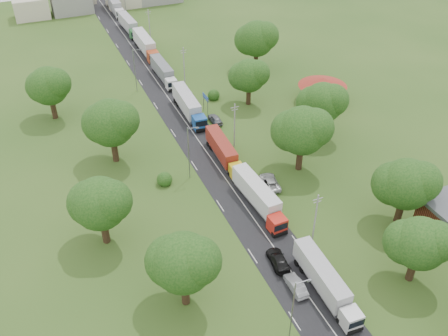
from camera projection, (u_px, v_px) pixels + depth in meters
ground at (257, 223)px, 76.26m from camera, size 260.00×260.00×0.00m
road at (209, 155)px, 91.21m from camera, size 8.00×200.00×0.04m
info_sign at (205, 100)px, 102.31m from camera, size 0.12×3.10×4.10m
pole_1 at (315, 219)px, 70.03m from camera, size 1.60×0.24×9.00m
pole_2 at (235, 125)px, 90.96m from camera, size 1.60×0.24×9.00m
pole_3 at (184, 66)px, 111.88m from camera, size 1.60×0.24×9.00m
pole_4 at (149, 25)px, 132.81m from camera, size 1.60×0.24×9.00m
lamp_0 at (294, 309)px, 56.38m from camera, size 2.03×0.22×10.00m
lamp_1 at (189, 150)px, 82.54m from camera, size 2.03×0.22×10.00m
lamp_2 at (135, 68)px, 108.70m from camera, size 2.03×0.22×10.00m
tree_2 at (419, 243)px, 63.48m from camera, size 8.00×8.00×10.10m
tree_3 at (406, 184)px, 72.50m from camera, size 8.80×8.80×11.07m
tree_4 at (302, 130)px, 83.38m from camera, size 9.60×9.60×12.05m
tree_5 at (322, 102)px, 92.56m from camera, size 8.80×8.80×11.07m
tree_6 at (249, 75)px, 103.41m from camera, size 8.00×8.00×10.10m
tree_7 at (256, 38)px, 116.75m from camera, size 9.60×9.60×12.05m
tree_10 at (183, 262)px, 59.94m from camera, size 8.80×8.80×11.07m
tree_11 at (99, 203)px, 68.94m from camera, size 8.80×8.80×11.07m
tree_12 at (110, 122)px, 85.42m from camera, size 9.60×9.60×12.05m
tree_13 at (48, 86)px, 98.20m from camera, size 8.80×8.80×11.07m
house_cream at (323, 86)px, 106.04m from camera, size 10.08×10.08×5.80m
truck_0 at (325, 281)px, 64.28m from camera, size 2.78×13.83×3.83m
truck_1 at (259, 197)px, 78.12m from camera, size 3.16×14.49×4.00m
truck_2 at (223, 151)px, 88.88m from camera, size 2.82×13.57×3.75m
truck_3 at (188, 105)px, 102.13m from camera, size 3.04×15.15×4.19m
truck_4 at (163, 71)px, 115.78m from camera, size 2.49×13.77×3.82m
truck_5 at (145, 44)px, 128.18m from camera, size 2.73×15.77×4.37m
truck_6 at (129, 25)px, 140.65m from camera, size 2.97×14.34×3.97m
truck_7 at (115, 5)px, 154.26m from camera, size 2.98×15.15×4.19m
car_lane_mid at (296, 285)px, 65.34m from camera, size 1.76×4.61×1.50m
car_lane_rear at (278, 260)px, 69.01m from camera, size 2.74×5.47×1.53m
car_verge_near at (270, 182)px, 83.38m from camera, size 3.49×5.97×1.56m
car_verge_far at (215, 119)px, 100.36m from camera, size 1.88×4.57×1.55m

